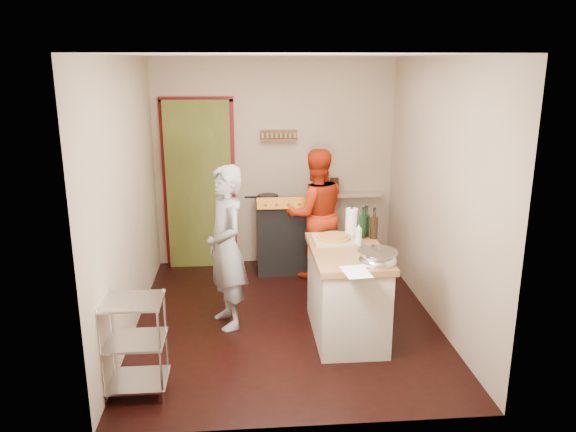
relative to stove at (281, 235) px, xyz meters
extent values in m
plane|color=black|center=(-0.05, -1.42, -0.45)|extent=(3.50, 3.50, 0.00)
cube|color=tan|center=(-0.05, 0.33, 0.85)|extent=(3.00, 0.04, 2.60)
cube|color=#565B23|center=(-1.00, 0.38, 0.60)|extent=(0.80, 0.40, 2.10)
cube|color=maroon|center=(-1.42, 0.31, 0.60)|extent=(0.06, 0.06, 2.10)
cube|color=maroon|center=(-0.58, 0.31, 0.60)|extent=(0.06, 0.06, 2.10)
cube|color=maroon|center=(-1.00, 0.31, 1.65)|extent=(0.90, 0.06, 0.06)
cube|color=brown|center=(0.00, 0.28, 1.15)|extent=(0.46, 0.09, 0.03)
cube|color=brown|center=(0.00, 0.32, 1.21)|extent=(0.46, 0.02, 0.12)
cube|color=olive|center=(0.00, 0.28, 1.21)|extent=(0.42, 0.04, 0.07)
cube|color=tan|center=(0.90, 0.23, 0.45)|extent=(0.80, 0.18, 0.04)
cube|color=black|center=(0.70, 0.23, 0.57)|extent=(0.10, 0.14, 0.22)
cube|color=tan|center=(-1.55, -1.42, 0.85)|extent=(0.04, 3.50, 2.60)
cube|color=tan|center=(1.45, -1.42, 0.85)|extent=(0.04, 3.50, 2.60)
cube|color=white|center=(-0.05, -1.42, 2.16)|extent=(3.00, 3.50, 0.02)
cube|color=black|center=(0.00, 0.01, -0.05)|extent=(0.60, 0.55, 0.80)
cube|color=black|center=(0.00, 0.01, 0.38)|extent=(0.60, 0.55, 0.06)
cube|color=brown|center=(0.00, -0.27, 0.47)|extent=(0.60, 0.15, 0.17)
cylinder|color=black|center=(-0.15, 0.14, 0.46)|extent=(0.26, 0.26, 0.05)
cylinder|color=silver|center=(-1.55, -2.80, -0.05)|extent=(0.02, 0.02, 0.80)
cylinder|color=silver|center=(-1.11, -2.80, -0.05)|extent=(0.02, 0.02, 0.80)
cylinder|color=silver|center=(-1.55, -2.44, -0.05)|extent=(0.02, 0.02, 0.80)
cylinder|color=silver|center=(-1.11, -2.44, -0.05)|extent=(0.02, 0.02, 0.80)
cube|color=silver|center=(-1.33, -2.62, -0.35)|extent=(0.48, 0.40, 0.02)
cube|color=silver|center=(-1.33, -2.62, 0.00)|extent=(0.48, 0.40, 0.02)
cube|color=silver|center=(-1.33, -2.62, 0.33)|extent=(0.48, 0.40, 0.02)
cube|color=#BEB4A2|center=(0.50, -1.79, -0.05)|extent=(0.62, 1.08, 0.80)
cube|color=#9C6E3B|center=(0.50, -1.79, 0.38)|extent=(0.67, 1.14, 0.06)
cube|color=tan|center=(0.41, -1.52, 0.42)|extent=(0.40, 0.40, 0.02)
cylinder|color=gold|center=(0.41, -1.52, 0.45)|extent=(0.32, 0.32, 0.02)
ellipsoid|color=silver|center=(0.69, -2.16, 0.46)|extent=(0.35, 0.35, 0.11)
cylinder|color=white|center=(0.61, -1.37, 0.55)|extent=(0.12, 0.12, 0.28)
cylinder|color=silver|center=(0.62, -1.68, 0.49)|extent=(0.06, 0.06, 0.17)
cube|color=white|center=(0.47, -2.36, 0.41)|extent=(0.24, 0.32, 0.00)
cylinder|color=black|center=(0.76, -1.38, 0.56)|extent=(0.08, 0.08, 0.31)
cylinder|color=black|center=(0.82, -1.47, 0.56)|extent=(0.08, 0.08, 0.31)
cylinder|color=black|center=(0.71, -1.43, 0.56)|extent=(0.08, 0.08, 0.31)
imported|color=#B3B3B8|center=(-0.63, -1.48, 0.36)|extent=(0.57, 0.69, 1.61)
imported|color=#B6290C|center=(0.40, -0.25, 0.33)|extent=(0.84, 0.70, 1.56)
camera|label=1|loc=(-0.46, -6.66, 2.11)|focal=35.00mm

